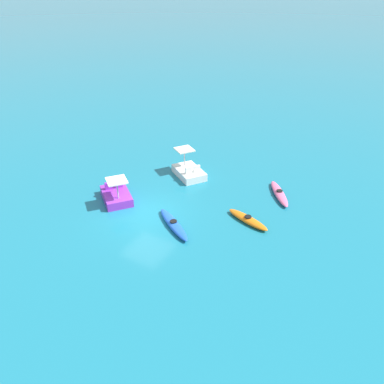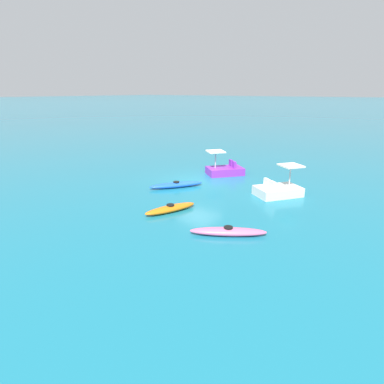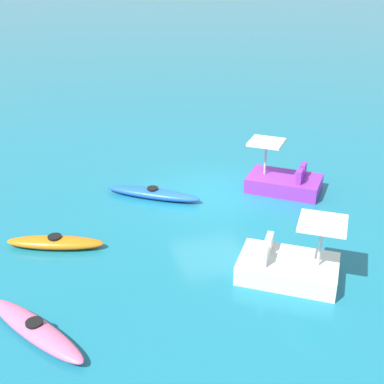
% 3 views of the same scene
% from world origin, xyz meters
% --- Properties ---
extents(ground_plane, '(600.00, 600.00, 0.00)m').
position_xyz_m(ground_plane, '(0.00, 0.00, 0.00)').
color(ground_plane, '#19728C').
extents(kayak_blue, '(2.31, 3.03, 0.37)m').
position_xyz_m(kayak_blue, '(0.24, 1.99, 0.16)').
color(kayak_blue, blue).
rests_on(kayak_blue, ground_plane).
extents(kayak_orange, '(1.43, 2.73, 0.37)m').
position_xyz_m(kayak_orange, '(-2.11, 5.23, 0.16)').
color(kayak_orange, orange).
rests_on(kayak_orange, ground_plane).
extents(kayak_pink, '(2.87, 2.20, 0.37)m').
position_xyz_m(kayak_pink, '(-5.66, 5.80, 0.16)').
color(kayak_pink, pink).
rests_on(kayak_pink, ground_plane).
extents(pedal_boat_white, '(2.59, 2.83, 1.68)m').
position_xyz_m(pedal_boat_white, '(-5.21, -0.25, 0.34)').
color(pedal_boat_white, white).
rests_on(pedal_boat_white, ground_plane).
extents(pedal_boat_purple, '(2.66, 2.81, 1.68)m').
position_xyz_m(pedal_boat_purple, '(-0.41, -2.42, 0.34)').
color(pedal_boat_purple, purple).
rests_on(pedal_boat_purple, ground_plane).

